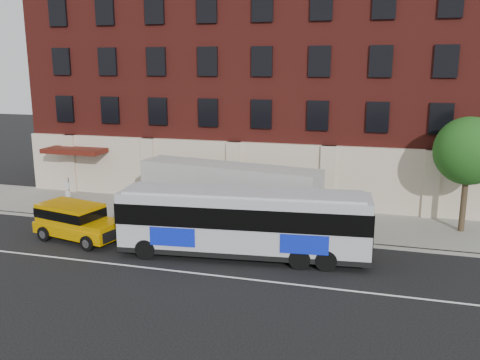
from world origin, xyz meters
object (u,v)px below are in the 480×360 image
(city_bus, at_px, (244,221))
(shipping_container, at_px, (229,195))
(sign_pole, at_px, (69,195))
(street_tree, at_px, (469,154))
(yellow_suv, at_px, (75,220))

(city_bus, xyz_separation_m, shipping_container, (-2.11, 4.57, -0.05))
(sign_pole, distance_m, city_bus, 11.93)
(sign_pole, relative_size, city_bus, 0.21)
(sign_pole, distance_m, shipping_container, 9.51)
(street_tree, distance_m, yellow_suv, 20.93)
(city_bus, height_order, shipping_container, shipping_container)
(sign_pole, xyz_separation_m, street_tree, (22.04, 3.34, 2.96))
(yellow_suv, height_order, shipping_container, shipping_container)
(shipping_container, bearing_deg, city_bus, -65.19)
(yellow_suv, bearing_deg, sign_pole, 127.68)
(street_tree, bearing_deg, sign_pole, -171.39)
(street_tree, bearing_deg, yellow_suv, -161.77)
(city_bus, relative_size, yellow_suv, 2.35)
(sign_pole, distance_m, yellow_suv, 3.97)
(street_tree, xyz_separation_m, yellow_suv, (-19.63, -6.46, -3.32))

